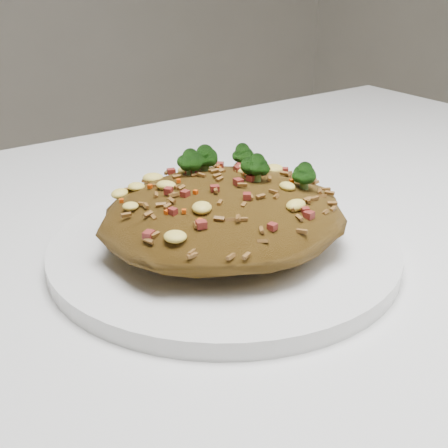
{
  "coord_description": "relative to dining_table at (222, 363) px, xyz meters",
  "views": [
    {
      "loc": [
        -0.25,
        -0.35,
        0.98
      ],
      "look_at": [
        0.01,
        0.01,
        0.78
      ],
      "focal_mm": 50.0,
      "sensor_mm": 36.0,
      "label": 1
    }
  ],
  "objects": [
    {
      "name": "dining_table",
      "position": [
        0.0,
        0.0,
        0.0
      ],
      "size": [
        1.2,
        0.8,
        0.75
      ],
      "color": "white",
      "rests_on": "ground"
    },
    {
      "name": "fried_rice",
      "position": [
        0.01,
        0.02,
        0.14
      ],
      "size": [
        0.2,
        0.18,
        0.07
      ],
      "color": "brown",
      "rests_on": "plate"
    },
    {
      "name": "fork",
      "position": [
        0.07,
        0.09,
        0.11
      ],
      "size": [
        0.15,
        0.08,
        0.0
      ],
      "rotation": [
        0.0,
        0.0,
        -0.43
      ],
      "color": "silver",
      "rests_on": "plate"
    },
    {
      "name": "plate",
      "position": [
        0.01,
        0.01,
        0.1
      ],
      "size": [
        0.28,
        0.28,
        0.01
      ],
      "primitive_type": "cylinder",
      "color": "white",
      "rests_on": "dining_table"
    }
  ]
}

